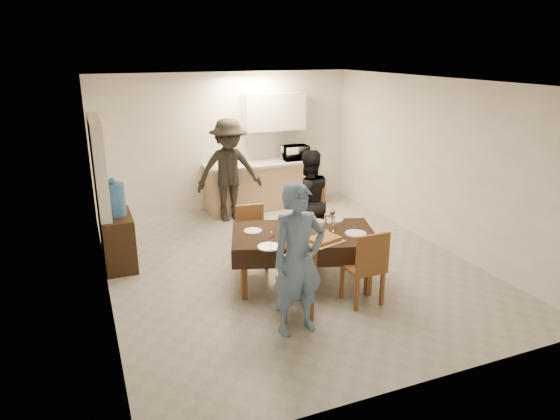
{
  "coord_description": "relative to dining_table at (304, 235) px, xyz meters",
  "views": [
    {
      "loc": [
        -2.64,
        -6.18,
        3.01
      ],
      "look_at": [
        -0.25,
        -0.3,
        0.95
      ],
      "focal_mm": 32.0,
      "sensor_mm": 36.0,
      "label": 1
    }
  ],
  "objects": [
    {
      "name": "floor",
      "position": [
        0.06,
        0.66,
        -0.69
      ],
      "size": [
        5.0,
        6.0,
        0.02
      ],
      "primitive_type": "cube",
      "color": "#9E9F9A",
      "rests_on": "ground"
    },
    {
      "name": "ceiling",
      "position": [
        0.06,
        0.66,
        1.91
      ],
      "size": [
        5.0,
        6.0,
        0.02
      ],
      "primitive_type": "cube",
      "color": "white",
      "rests_on": "wall_back"
    },
    {
      "name": "wall_back",
      "position": [
        0.06,
        3.66,
        0.61
      ],
      "size": [
        5.0,
        0.02,
        2.6
      ],
      "primitive_type": "cube",
      "color": "white",
      "rests_on": "floor"
    },
    {
      "name": "wall_front",
      "position": [
        0.06,
        -2.34,
        0.61
      ],
      "size": [
        5.0,
        0.02,
        2.6
      ],
      "primitive_type": "cube",
      "color": "white",
      "rests_on": "floor"
    },
    {
      "name": "wall_left",
      "position": [
        -2.44,
        0.66,
        0.61
      ],
      "size": [
        0.02,
        6.0,
        2.6
      ],
      "primitive_type": "cube",
      "color": "white",
      "rests_on": "floor"
    },
    {
      "name": "wall_right",
      "position": [
        2.56,
        0.66,
        0.61
      ],
      "size": [
        0.02,
        6.0,
        2.6
      ],
      "primitive_type": "cube",
      "color": "white",
      "rests_on": "floor"
    },
    {
      "name": "stub_partition",
      "position": [
        -2.36,
        1.86,
        0.36
      ],
      "size": [
        0.15,
        1.4,
        2.1
      ],
      "primitive_type": "cube",
      "color": "silver",
      "rests_on": "floor"
    },
    {
      "name": "kitchen_base_cabinet",
      "position": [
        0.66,
        3.34,
        -0.26
      ],
      "size": [
        2.2,
        0.6,
        0.86
      ],
      "primitive_type": "cube",
      "color": "tan",
      "rests_on": "floor"
    },
    {
      "name": "kitchen_worktop",
      "position": [
        0.66,
        3.34,
        0.2
      ],
      "size": [
        2.24,
        0.64,
        0.05
      ],
      "primitive_type": "cube",
      "color": "#B5B5B0",
      "rests_on": "kitchen_base_cabinet"
    },
    {
      "name": "upper_cabinet",
      "position": [
        0.96,
        3.48,
        1.16
      ],
      "size": [
        1.2,
        0.34,
        0.7
      ],
      "primitive_type": "cube",
      "color": "white",
      "rests_on": "wall_back"
    },
    {
      "name": "dining_table",
      "position": [
        0.0,
        0.0,
        0.0
      ],
      "size": [
        2.09,
        1.6,
        0.72
      ],
      "rotation": [
        0.0,
        0.0,
        -0.32
      ],
      "color": "black",
      "rests_on": "floor"
    },
    {
      "name": "chair_near_left",
      "position": [
        -0.45,
        -0.83,
        -0.16
      ],
      "size": [
        0.46,
        0.46,
        0.47
      ],
      "rotation": [
        0.0,
        0.0,
        -0.17
      ],
      "color": "brown",
      "rests_on": "floor"
    },
    {
      "name": "chair_near_right",
      "position": [
        0.45,
        -0.84,
        -0.1
      ],
      "size": [
        0.44,
        0.44,
        0.52
      ],
      "rotation": [
        0.0,
        0.0,
        0.01
      ],
      "color": "brown",
      "rests_on": "floor"
    },
    {
      "name": "chair_far_left",
      "position": [
        -0.45,
        0.67,
        -0.15
      ],
      "size": [
        0.45,
        0.46,
        0.48
      ],
      "rotation": [
        0.0,
        0.0,
        3.0
      ],
      "color": "brown",
      "rests_on": "floor"
    },
    {
      "name": "chair_far_right",
      "position": [
        0.45,
        0.65,
        -0.06
      ],
      "size": [
        0.61,
        0.62,
        0.55
      ],
      "rotation": [
        0.0,
        0.0,
        2.75
      ],
      "color": "brown",
      "rests_on": "floor"
    },
    {
      "name": "console",
      "position": [
        -2.22,
        1.51,
        -0.3
      ],
      "size": [
        0.42,
        0.84,
        0.77
      ],
      "primitive_type": "cube",
      "color": "black",
      "rests_on": "floor"
    },
    {
      "name": "water_jug",
      "position": [
        -2.22,
        1.51,
        0.32
      ],
      "size": [
        0.3,
        0.3,
        0.46
      ],
      "primitive_type": "cylinder",
      "color": "#397BBF",
      "rests_on": "console"
    },
    {
      "name": "wine_bottle",
      "position": [
        -0.05,
        0.05,
        0.18
      ],
      "size": [
        0.07,
        0.07,
        0.28
      ],
      "primitive_type": null,
      "color": "black",
      "rests_on": "dining_table"
    },
    {
      "name": "water_pitcher",
      "position": [
        0.35,
        -0.05,
        0.13
      ],
      "size": [
        0.13,
        0.13,
        0.2
      ],
      "primitive_type": "cylinder",
      "color": "white",
      "rests_on": "dining_table"
    },
    {
      "name": "savoury_tart",
      "position": [
        0.1,
        -0.38,
        0.06
      ],
      "size": [
        0.52,
        0.45,
        0.06
      ],
      "primitive_type": "cube",
      "rotation": [
        0.0,
        0.0,
        0.3
      ],
      "color": "#AC7532",
      "rests_on": "dining_table"
    },
    {
      "name": "salad_bowl",
      "position": [
        0.3,
        0.18,
        0.07
      ],
      "size": [
        0.17,
        0.17,
        0.06
      ],
      "primitive_type": "cylinder",
      "color": "white",
      "rests_on": "dining_table"
    },
    {
      "name": "mushroom_dish",
      "position": [
        -0.05,
        0.28,
        0.05
      ],
      "size": [
        0.19,
        0.19,
        0.03
      ],
      "primitive_type": "cylinder",
      "color": "white",
      "rests_on": "dining_table"
    },
    {
      "name": "wine_glass_a",
      "position": [
        -0.55,
        -0.25,
        0.12
      ],
      "size": [
        0.08,
        0.08,
        0.17
      ],
      "primitive_type": null,
      "color": "white",
      "rests_on": "dining_table"
    },
    {
      "name": "wine_glass_b",
      "position": [
        0.55,
        0.25,
        0.12
      ],
      "size": [
        0.08,
        0.08,
        0.18
      ],
      "primitive_type": null,
      "color": "white",
      "rests_on": "dining_table"
    },
    {
      "name": "wine_glass_c",
      "position": [
        -0.2,
        0.3,
        0.12
      ],
      "size": [
        0.08,
        0.08,
        0.18
      ],
      "primitive_type": null,
      "color": "white",
      "rests_on": "dining_table"
    },
    {
      "name": "plate_near_left",
      "position": [
        -0.6,
        -0.3,
        0.04
      ],
      "size": [
        0.28,
        0.28,
        0.02
      ],
      "primitive_type": "cylinder",
      "color": "white",
      "rests_on": "dining_table"
    },
    {
      "name": "plate_near_right",
      "position": [
        0.6,
        -0.3,
        0.04
      ],
      "size": [
        0.28,
        0.28,
        0.02
      ],
      "primitive_type": "cylinder",
      "color": "white",
      "rests_on": "dining_table"
    },
    {
      "name": "plate_far_left",
      "position": [
        -0.6,
        0.3,
        0.04
      ],
      "size": [
        0.24,
        0.24,
        0.01
      ],
      "primitive_type": "cylinder",
      "color": "white",
      "rests_on": "dining_table"
    },
    {
      "name": "plate_far_right",
      "position": [
        0.6,
        0.3,
        0.04
      ],
      "size": [
        0.27,
        0.27,
        0.02
      ],
      "primitive_type": "cylinder",
      "color": "white",
      "rests_on": "dining_table"
    },
    {
      "name": "microwave",
      "position": [
        1.35,
        3.34,
        0.36
      ],
      "size": [
        0.51,
        0.34,
        0.28
      ],
      "primitive_type": "imported",
      "rotation": [
        0.0,
        0.0,
        3.14
      ],
      "color": "white",
      "rests_on": "kitchen_worktop"
    },
    {
      "name": "person_near",
      "position": [
        -0.55,
        -1.05,
        0.16
      ],
      "size": [
        0.65,
        0.45,
        1.7
      ],
      "primitive_type": "imported",
      "rotation": [
        0.0,
        0.0,
        0.07
      ],
      "color": "slate",
      "rests_on": "floor"
    },
    {
      "name": "person_far",
      "position": [
        0.55,
        1.05,
        0.1
      ],
      "size": [
        0.77,
        0.6,
        1.58
      ],
      "primitive_type": "imported",
      "rotation": [
        0.0,
        0.0,
        3.14
      ],
      "color": "black",
      "rests_on": "floor"
    },
    {
      "name": "person_kitchen",
      "position": [
        -0.14,
        2.89,
        0.24
      ],
      "size": [
        1.2,
        0.69,
        1.85
      ],
      "primitive_type": "imported",
      "color": "black",
      "rests_on": "floor"
    }
  ]
}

